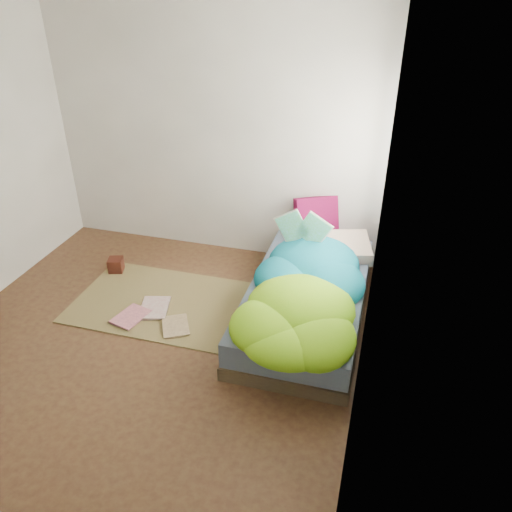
{
  "coord_description": "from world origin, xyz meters",
  "views": [
    {
      "loc": [
        1.78,
        -2.94,
        2.77
      ],
      "look_at": [
        0.74,
        0.75,
        0.54
      ],
      "focal_mm": 35.0,
      "sensor_mm": 36.0,
      "label": 1
    }
  ],
  "objects_px": {
    "wooden_box": "(116,265)",
    "floor_book_b": "(121,313)",
    "pillow_magenta": "(316,218)",
    "open_book": "(303,219)",
    "bed": "(307,301)",
    "floor_book_a": "(141,308)"
  },
  "relations": [
    {
      "from": "floor_book_b",
      "to": "pillow_magenta",
      "type": "bearing_deg",
      "value": 55.79
    },
    {
      "from": "wooden_box",
      "to": "floor_book_b",
      "type": "bearing_deg",
      "value": -57.97
    },
    {
      "from": "floor_book_b",
      "to": "open_book",
      "type": "bearing_deg",
      "value": 42.17
    },
    {
      "from": "pillow_magenta",
      "to": "open_book",
      "type": "xyz_separation_m",
      "value": [
        -0.04,
        -0.57,
        0.25
      ]
    },
    {
      "from": "floor_book_a",
      "to": "floor_book_b",
      "type": "xyz_separation_m",
      "value": [
        -0.14,
        -0.12,
        0.0
      ]
    },
    {
      "from": "bed",
      "to": "floor_book_a",
      "type": "distance_m",
      "value": 1.54
    },
    {
      "from": "wooden_box",
      "to": "pillow_magenta",
      "type": "bearing_deg",
      "value": 19.61
    },
    {
      "from": "bed",
      "to": "pillow_magenta",
      "type": "relative_size",
      "value": 4.66
    },
    {
      "from": "pillow_magenta",
      "to": "floor_book_a",
      "type": "distance_m",
      "value": 1.95
    },
    {
      "from": "bed",
      "to": "open_book",
      "type": "bearing_deg",
      "value": 110.73
    },
    {
      "from": "pillow_magenta",
      "to": "wooden_box",
      "type": "distance_m",
      "value": 2.13
    },
    {
      "from": "bed",
      "to": "floor_book_b",
      "type": "xyz_separation_m",
      "value": [
        -1.63,
        -0.45,
        -0.14
      ]
    },
    {
      "from": "open_book",
      "to": "floor_book_b",
      "type": "distance_m",
      "value": 1.87
    },
    {
      "from": "wooden_box",
      "to": "floor_book_b",
      "type": "distance_m",
      "value": 0.79
    },
    {
      "from": "pillow_magenta",
      "to": "floor_book_b",
      "type": "xyz_separation_m",
      "value": [
        -1.54,
        -1.37,
        -0.53
      ]
    },
    {
      "from": "open_book",
      "to": "floor_book_b",
      "type": "xyz_separation_m",
      "value": [
        -1.5,
        -0.8,
        -0.78
      ]
    },
    {
      "from": "floor_book_b",
      "to": "floor_book_a",
      "type": "bearing_deg",
      "value": 55.72
    },
    {
      "from": "bed",
      "to": "wooden_box",
      "type": "relative_size",
      "value": 14.06
    },
    {
      "from": "wooden_box",
      "to": "floor_book_a",
      "type": "bearing_deg",
      "value": -44.45
    },
    {
      "from": "bed",
      "to": "floor_book_b",
      "type": "height_order",
      "value": "bed"
    },
    {
      "from": "pillow_magenta",
      "to": "floor_book_b",
      "type": "relative_size",
      "value": 1.34
    },
    {
      "from": "pillow_magenta",
      "to": "floor_book_a",
      "type": "xyz_separation_m",
      "value": [
        -1.4,
        -1.24,
        -0.53
      ]
    }
  ]
}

